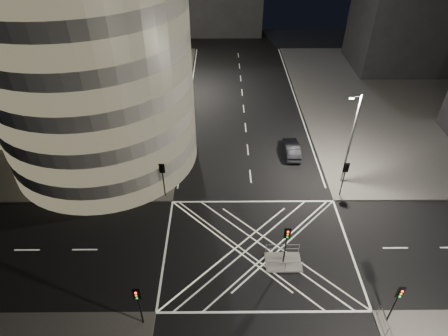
{
  "coord_description": "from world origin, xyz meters",
  "views": [
    {
      "loc": [
        -3.08,
        -21.33,
        25.44
      ],
      "look_at": [
        -2.88,
        7.61,
        3.0
      ],
      "focal_mm": 30.0,
      "sensor_mm": 36.0,
      "label": 1
    }
  ],
  "objects_px": {
    "traffic_signal_nl": "(138,300)",
    "sedan": "(292,149)",
    "street_lamp_left_near": "(160,123)",
    "street_lamp_right_far": "(351,138)",
    "traffic_signal_nr": "(397,298)",
    "central_island": "(283,262)",
    "traffic_signal_fl": "(163,174)",
    "street_lamp_left_far": "(176,57)",
    "traffic_signal_fr": "(345,173)",
    "traffic_signal_island": "(287,239)"
  },
  "relations": [
    {
      "from": "traffic_signal_nl",
      "to": "sedan",
      "type": "bearing_deg",
      "value": 56.53
    },
    {
      "from": "street_lamp_left_near",
      "to": "street_lamp_right_far",
      "type": "height_order",
      "value": "same"
    },
    {
      "from": "traffic_signal_nr",
      "to": "traffic_signal_nl",
      "type": "bearing_deg",
      "value": 180.0
    },
    {
      "from": "central_island",
      "to": "traffic_signal_fl",
      "type": "xyz_separation_m",
      "value": [
        -10.8,
        8.3,
        2.84
      ]
    },
    {
      "from": "street_lamp_right_far",
      "to": "traffic_signal_nl",
      "type": "bearing_deg",
      "value": -139.09
    },
    {
      "from": "central_island",
      "to": "traffic_signal_nr",
      "type": "bearing_deg",
      "value": -37.93
    },
    {
      "from": "traffic_signal_nl",
      "to": "sedan",
      "type": "distance_m",
      "value": 25.09
    },
    {
      "from": "street_lamp_left_far",
      "to": "traffic_signal_fl",
      "type": "bearing_deg",
      "value": -88.43
    },
    {
      "from": "traffic_signal_fr",
      "to": "street_lamp_right_far",
      "type": "distance_m",
      "value": 3.48
    },
    {
      "from": "central_island",
      "to": "street_lamp_left_far",
      "type": "bearing_deg",
      "value": 109.95
    },
    {
      "from": "traffic_signal_fl",
      "to": "traffic_signal_nl",
      "type": "bearing_deg",
      "value": -90.0
    },
    {
      "from": "street_lamp_left_near",
      "to": "traffic_signal_island",
      "type": "bearing_deg",
      "value": -49.73
    },
    {
      "from": "traffic_signal_fl",
      "to": "sedan",
      "type": "xyz_separation_m",
      "value": [
        13.79,
        7.26,
        -2.16
      ]
    },
    {
      "from": "street_lamp_left_near",
      "to": "sedan",
      "type": "height_order",
      "value": "street_lamp_left_near"
    },
    {
      "from": "central_island",
      "to": "traffic_signal_nl",
      "type": "height_order",
      "value": "traffic_signal_nl"
    },
    {
      "from": "traffic_signal_island",
      "to": "traffic_signal_nr",
      "type": "bearing_deg",
      "value": -37.93
    },
    {
      "from": "central_island",
      "to": "traffic_signal_fl",
      "type": "relative_size",
      "value": 0.75
    },
    {
      "from": "traffic_signal_fl",
      "to": "street_lamp_left_far",
      "type": "relative_size",
      "value": 0.4
    },
    {
      "from": "traffic_signal_fr",
      "to": "traffic_signal_fl",
      "type": "bearing_deg",
      "value": 180.0
    },
    {
      "from": "traffic_signal_fr",
      "to": "street_lamp_left_far",
      "type": "height_order",
      "value": "street_lamp_left_far"
    },
    {
      "from": "traffic_signal_nl",
      "to": "traffic_signal_nr",
      "type": "height_order",
      "value": "same"
    },
    {
      "from": "traffic_signal_island",
      "to": "central_island",
      "type": "bearing_deg",
      "value": 0.0
    },
    {
      "from": "traffic_signal_nl",
      "to": "traffic_signal_island",
      "type": "relative_size",
      "value": 1.0
    },
    {
      "from": "traffic_signal_nr",
      "to": "street_lamp_right_far",
      "type": "height_order",
      "value": "street_lamp_right_far"
    },
    {
      "from": "traffic_signal_island",
      "to": "sedan",
      "type": "xyz_separation_m",
      "value": [
        2.99,
        15.56,
        -2.16
      ]
    },
    {
      "from": "traffic_signal_island",
      "to": "traffic_signal_nl",
      "type": "bearing_deg",
      "value": -153.86
    },
    {
      "from": "central_island",
      "to": "traffic_signal_fr",
      "type": "xyz_separation_m",
      "value": [
        6.8,
        8.3,
        2.84
      ]
    },
    {
      "from": "street_lamp_left_near",
      "to": "street_lamp_right_far",
      "type": "distance_m",
      "value": 19.11
    },
    {
      "from": "traffic_signal_nr",
      "to": "traffic_signal_island",
      "type": "xyz_separation_m",
      "value": [
        -6.8,
        5.3,
        0.0
      ]
    },
    {
      "from": "street_lamp_left_near",
      "to": "street_lamp_left_far",
      "type": "relative_size",
      "value": 1.0
    },
    {
      "from": "street_lamp_left_far",
      "to": "central_island",
      "type": "bearing_deg",
      "value": -70.05
    },
    {
      "from": "traffic_signal_fr",
      "to": "traffic_signal_island",
      "type": "height_order",
      "value": "same"
    },
    {
      "from": "traffic_signal_island",
      "to": "traffic_signal_fr",
      "type": "bearing_deg",
      "value": 50.67
    },
    {
      "from": "street_lamp_left_near",
      "to": "sedan",
      "type": "relative_size",
      "value": 2.18
    },
    {
      "from": "central_island",
      "to": "street_lamp_left_far",
      "type": "xyz_separation_m",
      "value": [
        -11.44,
        31.5,
        5.47
      ]
    },
    {
      "from": "sedan",
      "to": "traffic_signal_fr",
      "type": "bearing_deg",
      "value": 118.42
    },
    {
      "from": "traffic_signal_fr",
      "to": "street_lamp_left_far",
      "type": "distance_m",
      "value": 29.63
    },
    {
      "from": "sedan",
      "to": "traffic_signal_island",
      "type": "bearing_deg",
      "value": 79.83
    },
    {
      "from": "traffic_signal_fl",
      "to": "street_lamp_left_far",
      "type": "distance_m",
      "value": 23.36
    },
    {
      "from": "traffic_signal_nl",
      "to": "street_lamp_right_far",
      "type": "xyz_separation_m",
      "value": [
        18.24,
        15.8,
        2.63
      ]
    },
    {
      "from": "traffic_signal_fl",
      "to": "traffic_signal_fr",
      "type": "distance_m",
      "value": 17.6
    },
    {
      "from": "traffic_signal_nr",
      "to": "sedan",
      "type": "height_order",
      "value": "traffic_signal_nr"
    },
    {
      "from": "central_island",
      "to": "traffic_signal_nr",
      "type": "distance_m",
      "value": 9.08
    },
    {
      "from": "traffic_signal_nl",
      "to": "sedan",
      "type": "relative_size",
      "value": 0.87
    },
    {
      "from": "central_island",
      "to": "traffic_signal_fr",
      "type": "bearing_deg",
      "value": 50.67
    },
    {
      "from": "street_lamp_left_near",
      "to": "traffic_signal_nl",
      "type": "bearing_deg",
      "value": -88.06
    },
    {
      "from": "traffic_signal_island",
      "to": "street_lamp_left_far",
      "type": "relative_size",
      "value": 0.4
    },
    {
      "from": "traffic_signal_fl",
      "to": "traffic_signal_island",
      "type": "height_order",
      "value": "same"
    },
    {
      "from": "street_lamp_left_near",
      "to": "traffic_signal_nr",
      "type": "bearing_deg",
      "value": -45.87
    },
    {
      "from": "central_island",
      "to": "sedan",
      "type": "distance_m",
      "value": 15.85
    }
  ]
}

